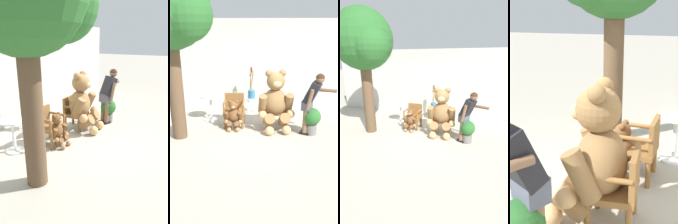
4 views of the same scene
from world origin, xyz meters
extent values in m
plane|color=#A8A091|center=(0.00, 0.00, 0.00)|extent=(60.00, 60.00, 0.00)
cube|color=beige|center=(0.00, 2.40, 1.40)|extent=(10.00, 0.16, 2.80)
cube|color=brown|center=(-0.54, 0.67, 0.41)|extent=(0.57, 0.53, 0.07)
cylinder|color=brown|center=(-0.77, 0.45, 0.18)|extent=(0.07, 0.07, 0.37)
cylinder|color=brown|center=(-0.31, 0.46, 0.18)|extent=(0.07, 0.07, 0.37)
cylinder|color=brown|center=(-0.77, 0.87, 0.18)|extent=(0.07, 0.07, 0.37)
cylinder|color=brown|center=(-0.31, 0.88, 0.18)|extent=(0.07, 0.07, 0.37)
cube|color=brown|center=(-0.54, 0.90, 0.65)|extent=(0.52, 0.07, 0.42)
cylinder|color=brown|center=(-0.79, 0.66, 0.66)|extent=(0.06, 0.48, 0.06)
cylinder|color=brown|center=(-0.79, 0.45, 0.55)|extent=(0.05, 0.05, 0.22)
cylinder|color=brown|center=(-0.29, 0.67, 0.66)|extent=(0.06, 0.48, 0.06)
cylinder|color=brown|center=(-0.29, 0.46, 0.55)|extent=(0.05, 0.05, 0.22)
cube|color=brown|center=(0.54, 0.67, 0.41)|extent=(0.62, 0.59, 0.07)
cylinder|color=brown|center=(0.34, 0.43, 0.18)|extent=(0.07, 0.07, 0.37)
cylinder|color=brown|center=(0.79, 0.49, 0.18)|extent=(0.07, 0.07, 0.37)
cylinder|color=brown|center=(0.28, 0.85, 0.18)|extent=(0.07, 0.07, 0.37)
cylinder|color=brown|center=(0.74, 0.90, 0.18)|extent=(0.07, 0.07, 0.37)
cube|color=brown|center=(0.51, 0.90, 0.65)|extent=(0.52, 0.12, 0.42)
cylinder|color=brown|center=(0.29, 0.64, 0.66)|extent=(0.12, 0.48, 0.06)
cylinder|color=brown|center=(0.32, 0.43, 0.55)|extent=(0.05, 0.05, 0.22)
cylinder|color=brown|center=(0.79, 0.70, 0.66)|extent=(0.12, 0.48, 0.06)
cylinder|color=brown|center=(0.81, 0.49, 0.55)|extent=(0.05, 0.05, 0.22)
ellipsoid|color=olive|center=(0.54, 0.55, 0.71)|extent=(0.69, 0.61, 0.73)
sphere|color=olive|center=(0.54, 0.51, 1.27)|extent=(0.46, 0.46, 0.46)
ellipsoid|color=tan|center=(0.57, 0.32, 1.23)|extent=(0.24, 0.20, 0.17)
sphere|color=black|center=(0.57, 0.32, 1.24)|extent=(0.07, 0.07, 0.07)
sphere|color=olive|center=(0.37, 0.51, 1.46)|extent=(0.18, 0.18, 0.18)
sphere|color=olive|center=(0.71, 0.56, 1.46)|extent=(0.18, 0.18, 0.18)
cylinder|color=olive|center=(0.22, 0.38, 0.71)|extent=(0.26, 0.43, 0.55)
sphere|color=tan|center=(0.22, 0.24, 0.46)|extent=(0.22, 0.22, 0.22)
cylinder|color=olive|center=(0.89, 0.47, 0.71)|extent=(0.26, 0.43, 0.55)
sphere|color=tan|center=(0.93, 0.33, 0.46)|extent=(0.22, 0.22, 0.22)
cylinder|color=olive|center=(0.38, 0.26, 0.31)|extent=(0.32, 0.48, 0.43)
sphere|color=tan|center=(0.39, 0.04, 0.12)|extent=(0.23, 0.23, 0.23)
cylinder|color=olive|center=(0.76, 0.31, 0.31)|extent=(0.32, 0.48, 0.43)
sphere|color=tan|center=(0.81, 0.09, 0.12)|extent=(0.23, 0.23, 0.23)
ellipsoid|color=brown|center=(-0.54, 0.49, 0.35)|extent=(0.32, 0.27, 0.37)
sphere|color=brown|center=(-0.54, 0.47, 0.64)|extent=(0.23, 0.23, 0.23)
ellipsoid|color=#A47148|center=(-0.54, 0.37, 0.62)|extent=(0.11, 0.09, 0.09)
sphere|color=black|center=(-0.54, 0.37, 0.63)|extent=(0.03, 0.03, 0.03)
sphere|color=brown|center=(-0.63, 0.48, 0.74)|extent=(0.09, 0.09, 0.09)
sphere|color=brown|center=(-0.45, 0.48, 0.74)|extent=(0.09, 0.09, 0.09)
cylinder|color=brown|center=(-0.71, 0.42, 0.35)|extent=(0.11, 0.20, 0.28)
sphere|color=#A47148|center=(-0.72, 0.35, 0.23)|extent=(0.11, 0.11, 0.11)
cylinder|color=brown|center=(-0.37, 0.43, 0.35)|extent=(0.11, 0.20, 0.28)
sphere|color=#A47148|center=(-0.36, 0.35, 0.23)|extent=(0.11, 0.11, 0.11)
cylinder|color=brown|center=(-0.63, 0.35, 0.16)|extent=(0.14, 0.23, 0.22)
sphere|color=#A47148|center=(-0.64, 0.24, 0.06)|extent=(0.12, 0.12, 0.12)
cylinder|color=brown|center=(-0.44, 0.35, 0.16)|extent=(0.14, 0.23, 0.22)
sphere|color=#A47148|center=(-0.43, 0.24, 0.06)|extent=(0.12, 0.12, 0.12)
cube|color=black|center=(1.26, 0.10, 0.03)|extent=(0.26, 0.19, 0.06)
cylinder|color=brown|center=(1.26, 0.10, 0.47)|extent=(0.12, 0.12, 0.82)
cube|color=black|center=(1.34, 0.26, 0.03)|extent=(0.26, 0.19, 0.06)
cylinder|color=brown|center=(1.34, 0.26, 0.47)|extent=(0.12, 0.12, 0.82)
cube|color=#4C5160|center=(1.30, 0.18, 0.75)|extent=(0.33, 0.37, 0.24)
cube|color=black|center=(1.39, 0.13, 1.07)|extent=(0.50, 0.46, 0.57)
sphere|color=brown|center=(1.54, 0.06, 1.42)|extent=(0.21, 0.21, 0.21)
sphere|color=#382314|center=(1.54, 0.06, 1.44)|extent=(0.21, 0.21, 0.21)
cylinder|color=brown|center=(1.70, 0.19, 1.12)|extent=(0.54, 0.32, 0.10)
cylinder|color=brown|center=(1.31, -0.04, 0.95)|extent=(0.20, 0.16, 0.51)
cylinder|color=silver|center=(-0.10, 1.77, 0.45)|extent=(0.34, 0.34, 0.03)
cylinder|color=silver|center=(0.00, 1.87, 0.22)|extent=(0.04, 0.04, 0.43)
cylinder|color=silver|center=(-0.19, 1.87, 0.22)|extent=(0.04, 0.04, 0.43)
cylinder|color=silver|center=(0.00, 1.67, 0.22)|extent=(0.04, 0.04, 0.43)
cylinder|color=silver|center=(-0.19, 1.67, 0.22)|extent=(0.04, 0.04, 0.43)
cylinder|color=teal|center=(-0.10, 1.77, 0.59)|extent=(0.22, 0.22, 0.26)
cylinder|color=#997A47|center=(-0.11, 1.75, 0.94)|extent=(0.09, 0.06, 0.79)
cylinder|color=#592D19|center=(-0.11, 1.75, 1.37)|extent=(0.05, 0.05, 0.09)
cylinder|color=#997A47|center=(-0.10, 1.80, 0.94)|extent=(0.13, 0.02, 0.80)
cylinder|color=#592D19|center=(-0.10, 1.80, 1.38)|extent=(0.05, 0.04, 0.09)
cylinder|color=#997A47|center=(-0.09, 1.79, 0.89)|extent=(0.14, 0.04, 0.70)
cylinder|color=#592D19|center=(-0.09, 1.79, 1.29)|extent=(0.06, 0.05, 0.09)
cylinder|color=#997A47|center=(-0.13, 1.77, 0.84)|extent=(0.03, 0.12, 0.61)
cylinder|color=#592D19|center=(-0.13, 1.77, 1.19)|extent=(0.04, 0.06, 0.09)
cylinder|color=white|center=(-1.24, 1.09, 0.70)|extent=(0.56, 0.56, 0.03)
cylinder|color=white|center=(-1.24, 1.09, 0.34)|extent=(0.07, 0.07, 0.69)
cylinder|color=white|center=(-1.24, 1.09, 0.01)|extent=(0.40, 0.40, 0.03)
cylinder|color=brown|center=(-1.80, -0.08, 1.23)|extent=(0.34, 0.34, 2.47)
sphere|color=#286028|center=(-1.35, -0.35, 2.78)|extent=(1.08, 1.08, 1.08)
cylinder|color=slate|center=(1.43, 0.13, 0.13)|extent=(0.28, 0.28, 0.26)
sphere|color=#286028|center=(1.43, 0.13, 0.46)|extent=(0.44, 0.44, 0.44)
camera|label=1|loc=(-4.10, -2.40, 2.32)|focal=35.00mm
camera|label=2|loc=(0.07, -5.64, 2.58)|focal=40.00mm
camera|label=3|loc=(1.78, -4.81, 2.42)|focal=28.00mm
camera|label=4|loc=(3.28, 1.51, 2.16)|focal=50.00mm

